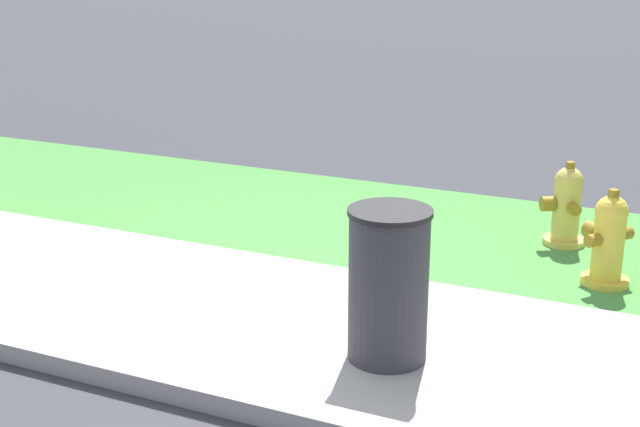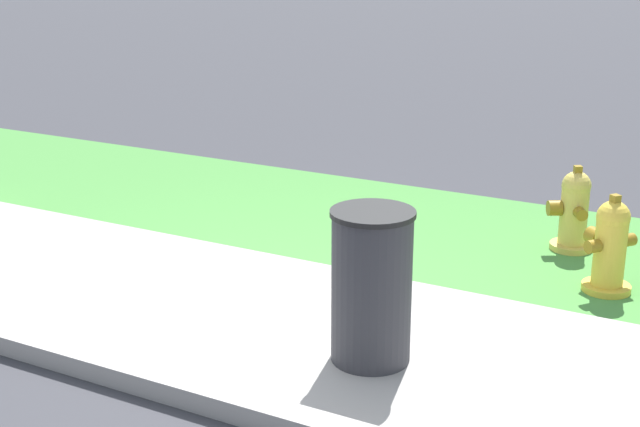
# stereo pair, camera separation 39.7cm
# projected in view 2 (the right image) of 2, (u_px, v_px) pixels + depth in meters

# --- Properties ---
(ground_plane) EXTENTS (120.00, 120.00, 0.00)m
(ground_plane) POSITION_uv_depth(u_px,v_px,m) (283.00, 322.00, 5.69)
(ground_plane) COLOR #38383D
(sidewalk_pavement) EXTENTS (18.00, 2.04, 0.01)m
(sidewalk_pavement) POSITION_uv_depth(u_px,v_px,m) (283.00, 322.00, 5.68)
(sidewalk_pavement) COLOR #9E9993
(sidewalk_pavement) RESTS_ON ground
(grass_verge) EXTENTS (18.00, 2.28, 0.01)m
(grass_verge) POSITION_uv_depth(u_px,v_px,m) (413.00, 227.00, 7.50)
(grass_verge) COLOR #47893D
(grass_verge) RESTS_ON ground
(street_curb) EXTENTS (18.00, 0.16, 0.12)m
(street_curb) POSITION_uv_depth(u_px,v_px,m) (178.00, 389.00, 4.74)
(street_curb) COLOR #9E9993
(street_curb) RESTS_ON ground
(fire_hydrant_mid_block) EXTENTS (0.37, 0.38, 0.68)m
(fire_hydrant_mid_block) POSITION_uv_depth(u_px,v_px,m) (573.00, 211.00, 6.88)
(fire_hydrant_mid_block) COLOR gold
(fire_hydrant_mid_block) RESTS_ON ground
(fire_hydrant_near_corner) EXTENTS (0.37, 0.37, 0.70)m
(fire_hydrant_near_corner) POSITION_uv_depth(u_px,v_px,m) (610.00, 246.00, 6.08)
(fire_hydrant_near_corner) COLOR gold
(fire_hydrant_near_corner) RESTS_ON ground
(trash_bin) EXTENTS (0.48, 0.48, 0.92)m
(trash_bin) POSITION_uv_depth(u_px,v_px,m) (371.00, 287.00, 5.05)
(trash_bin) COLOR #333338
(trash_bin) RESTS_ON ground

